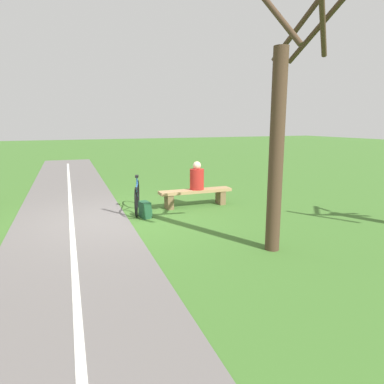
{
  "coord_description": "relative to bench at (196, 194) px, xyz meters",
  "views": [
    {
      "loc": [
        1.35,
        7.84,
        2.2
      ],
      "look_at": [
        -1.46,
        1.16,
        0.75
      ],
      "focal_mm": 32.59,
      "sensor_mm": 36.0,
      "label": 1
    }
  ],
  "objects": [
    {
      "name": "ground_plane",
      "position": [
        2.25,
        0.46,
        -0.32
      ],
      "size": [
        80.0,
        80.0,
        0.0
      ],
      "primitive_type": "plane",
      "color": "#3D6B28"
    },
    {
      "name": "tree_near_bench",
      "position": [
        -0.01,
        3.5,
        1.73
      ],
      "size": [
        1.51,
        1.56,
        4.35
      ],
      "color": "#473323",
      "rests_on": "ground_plane"
    },
    {
      "name": "bench",
      "position": [
        0.0,
        0.0,
        0.0
      ],
      "size": [
        1.98,
        0.41,
        0.45
      ],
      "rotation": [
        0.0,
        0.0,
        -0.02
      ],
      "color": "#A88456",
      "rests_on": "ground_plane"
    },
    {
      "name": "person_seated",
      "position": [
        -0.04,
        0.0,
        0.45
      ],
      "size": [
        0.38,
        0.38,
        0.74
      ],
      "rotation": [
        0.0,
        0.0,
        -0.02
      ],
      "color": "#B2231E",
      "rests_on": "bench"
    },
    {
      "name": "backpack",
      "position": [
        1.54,
        0.58,
        -0.14
      ],
      "size": [
        0.26,
        0.37,
        0.38
      ],
      "rotation": [
        0.0,
        0.0,
        1.67
      ],
      "color": "#1E4C2D",
      "rests_on": "ground_plane"
    },
    {
      "name": "bicycle",
      "position": [
        1.57,
        -0.05,
        0.06
      ],
      "size": [
        0.54,
        1.69,
        0.89
      ],
      "rotation": [
        0.0,
        0.0,
        1.28
      ],
      "color": "black",
      "rests_on": "ground_plane"
    },
    {
      "name": "path_centre_line",
      "position": [
        3.4,
        4.46,
        -0.3
      ],
      "size": [
        1.88,
        31.96,
        0.0
      ],
      "primitive_type": "cube",
      "rotation": [
        0.0,
        0.0,
        -0.06
      ],
      "color": "silver",
      "rests_on": "paved_path"
    },
    {
      "name": "paved_path",
      "position": [
        3.4,
        4.46,
        -0.31
      ],
      "size": [
        4.47,
        36.08,
        0.02
      ],
      "primitive_type": "cube",
      "rotation": [
        0.0,
        0.0,
        -0.06
      ],
      "color": "#66605E",
      "rests_on": "ground_plane"
    }
  ]
}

